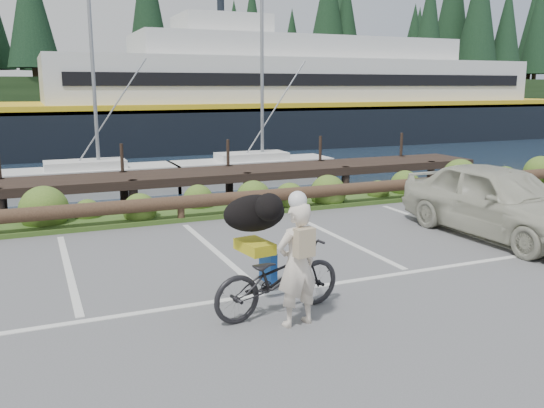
{
  "coord_description": "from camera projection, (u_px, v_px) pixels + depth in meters",
  "views": [
    {
      "loc": [
        -3.06,
        -7.85,
        3.03
      ],
      "look_at": [
        0.59,
        0.74,
        1.1
      ],
      "focal_mm": 38.0,
      "sensor_mm": 36.0,
      "label": 1
    }
  ],
  "objects": [
    {
      "name": "harbor_backdrop",
      "position": [
        52.0,
        108.0,
        79.74
      ],
      "size": [
        170.0,
        160.0,
        30.0
      ],
      "color": "#162536",
      "rests_on": "ground"
    },
    {
      "name": "dog",
      "position": [
        254.0,
        213.0,
        8.06
      ],
      "size": [
        0.58,
        0.97,
        0.52
      ],
      "primitive_type": "ellipsoid",
      "rotation": [
        0.0,
        0.0,
        1.73
      ],
      "color": "black",
      "rests_on": "bicycle"
    },
    {
      "name": "parked_car",
      "position": [
        498.0,
        200.0,
        11.62
      ],
      "size": [
        1.96,
        4.46,
        1.5
      ],
      "primitive_type": "imported",
      "rotation": [
        0.0,
        0.0,
        0.04
      ],
      "color": "#B7B6A1",
      "rests_on": "ground"
    },
    {
      "name": "cyclist",
      "position": [
        297.0,
        264.0,
        7.26
      ],
      "size": [
        0.64,
        0.47,
        1.62
      ],
      "primitive_type": "imported",
      "rotation": [
        0.0,
        0.0,
        3.3
      ],
      "color": "beige",
      "rests_on": "ground"
    },
    {
      "name": "vegetation_strip",
      "position": [
        174.0,
        214.0,
        13.62
      ],
      "size": [
        34.0,
        1.6,
        0.1
      ],
      "primitive_type": "cube",
      "color": "#3D5B21",
      "rests_on": "ground"
    },
    {
      "name": "ground",
      "position": [
        256.0,
        286.0,
        8.86
      ],
      "size": [
        72.0,
        72.0,
        0.0
      ],
      "primitive_type": "plane",
      "color": "#57575A"
    },
    {
      "name": "bicycle",
      "position": [
        278.0,
        277.0,
        7.7
      ],
      "size": [
        2.0,
        0.96,
        1.01
      ],
      "primitive_type": "imported",
      "rotation": [
        0.0,
        0.0,
        1.73
      ],
      "color": "black",
      "rests_on": "ground"
    },
    {
      "name": "log_rail",
      "position": [
        181.0,
        222.0,
        13.0
      ],
      "size": [
        32.0,
        0.3,
        0.6
      ],
      "primitive_type": null,
      "color": "#443021",
      "rests_on": "ground"
    }
  ]
}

